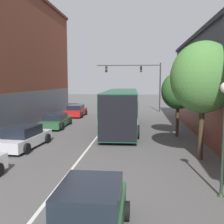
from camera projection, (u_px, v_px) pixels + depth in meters
lane_center_line at (101, 132)px, 21.40m from camera, size 0.14×49.66×0.01m
bus at (122, 107)px, 22.45m from camera, size 3.10×12.60×3.31m
hatchback_foreground at (89, 217)px, 6.59m from camera, size 2.01×4.06×1.48m
parked_car_left_near at (56, 121)px, 23.39m from camera, size 2.14×4.75×1.22m
parked_car_left_far at (76, 111)px, 30.69m from camera, size 2.18×4.48×1.36m
parked_car_left_distant at (24, 137)px, 16.13m from camera, size 2.18×4.53×1.38m
traffic_signal_gantry at (141, 76)px, 35.14m from camera, size 8.62×0.36×6.54m
street_tree_near at (203, 78)px, 13.31m from camera, size 3.32×2.99×6.12m
street_tree_far at (178, 91)px, 19.16m from camera, size 2.47×2.22×4.76m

